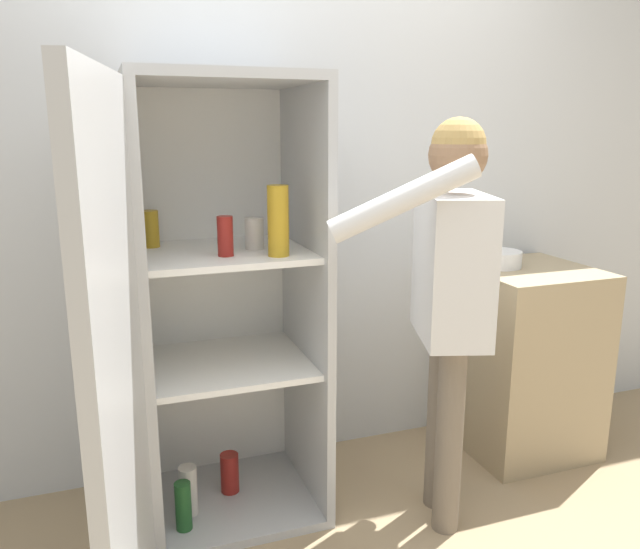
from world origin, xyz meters
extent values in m
cube|color=silver|center=(0.00, 0.98, 1.27)|extent=(7.00, 0.06, 2.55)
cube|color=#B7BABC|center=(-0.32, 0.62, 0.02)|extent=(0.68, 0.62, 0.04)
cube|color=#B7BABC|center=(-0.32, 0.62, 1.70)|extent=(0.68, 0.62, 0.04)
cube|color=white|center=(-0.32, 0.91, 0.86)|extent=(0.68, 0.03, 1.65)
cube|color=#B7BABC|center=(-0.65, 0.62, 0.86)|extent=(0.03, 0.62, 1.65)
cube|color=#B7BABC|center=(0.00, 0.62, 0.86)|extent=(0.04, 0.62, 1.65)
cube|color=white|center=(-0.32, 0.62, 0.62)|extent=(0.61, 0.55, 0.02)
cube|color=white|center=(-0.32, 0.62, 1.07)|extent=(0.61, 0.55, 0.02)
cube|color=#B7BABC|center=(-0.75, -0.02, 0.86)|extent=(0.18, 0.68, 1.65)
cylinder|color=maroon|center=(-0.33, 0.65, 0.12)|extent=(0.08, 0.08, 0.17)
cylinder|color=#1E5123|center=(-0.55, 0.46, 0.13)|extent=(0.06, 0.06, 0.19)
cylinder|color=maroon|center=(-0.34, 0.51, 1.15)|extent=(0.06, 0.06, 0.15)
cylinder|color=#B78C1E|center=(-0.58, 0.78, 1.15)|extent=(0.07, 0.07, 0.14)
cylinder|color=#B78C1E|center=(-0.16, 0.45, 1.21)|extent=(0.08, 0.08, 0.26)
cylinder|color=beige|center=(-0.21, 0.61, 1.14)|extent=(0.07, 0.07, 0.12)
cylinder|color=beige|center=(-0.52, 0.55, 0.14)|extent=(0.07, 0.07, 0.20)
cylinder|color=#726656|center=(0.42, 0.17, 0.38)|extent=(0.10, 0.10, 0.76)
cylinder|color=#726656|center=(0.47, 0.33, 0.38)|extent=(0.10, 0.10, 0.76)
cube|color=silver|center=(0.45, 0.25, 1.03)|extent=(0.34, 0.45, 0.54)
sphere|color=#8C6647|center=(0.45, 0.25, 1.44)|extent=(0.21, 0.21, 0.21)
sphere|color=#AD894C|center=(0.45, 0.25, 1.48)|extent=(0.19, 0.19, 0.19)
cylinder|color=silver|center=(0.16, 0.11, 1.31)|extent=(0.50, 0.23, 0.29)
cylinder|color=silver|center=(0.52, 0.47, 1.00)|extent=(0.08, 0.08, 0.51)
cube|color=tan|center=(1.11, 0.64, 0.45)|extent=(0.57, 0.58, 0.90)
cylinder|color=white|center=(0.99, 0.72, 0.93)|extent=(0.21, 0.21, 0.07)
camera|label=1|loc=(-0.76, -1.69, 1.54)|focal=35.00mm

